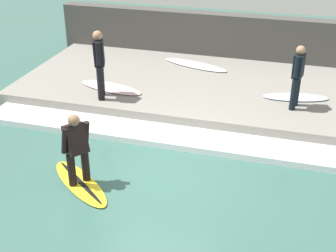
% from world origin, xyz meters
% --- Properties ---
extents(ground_plane, '(28.00, 28.00, 0.00)m').
position_xyz_m(ground_plane, '(0.00, 0.00, 0.00)').
color(ground_plane, '#386056').
extents(concrete_ledge, '(4.40, 9.83, 0.36)m').
position_xyz_m(concrete_ledge, '(4.17, 0.00, 0.18)').
color(concrete_ledge, gray).
rests_on(concrete_ledge, ground_plane).
extents(back_wall, '(0.50, 10.32, 1.65)m').
position_xyz_m(back_wall, '(6.62, 0.00, 0.82)').
color(back_wall, '#474442').
rests_on(back_wall, ground_plane).
extents(wave_foam_crest, '(0.91, 9.34, 0.15)m').
position_xyz_m(wave_foam_crest, '(1.51, 0.00, 0.07)').
color(wave_foam_crest, white).
rests_on(wave_foam_crest, ground_plane).
extents(surfboard_riding, '(1.58, 1.81, 0.07)m').
position_xyz_m(surfboard_riding, '(-0.68, 1.32, 0.03)').
color(surfboard_riding, yellow).
rests_on(surfboard_riding, ground_plane).
extents(surfer_riding, '(0.53, 0.53, 1.43)m').
position_xyz_m(surfer_riding, '(-0.68, 1.32, 0.86)').
color(surfer_riding, black).
rests_on(surfer_riding, surfboard_riding).
extents(surfer_waiting_near, '(0.51, 0.28, 1.54)m').
position_xyz_m(surfer_waiting_near, '(3.25, -2.44, 1.22)').
color(surfer_waiting_near, black).
rests_on(surfer_waiting_near, concrete_ledge).
extents(surfboard_waiting_near, '(0.83, 1.71, 0.06)m').
position_xyz_m(surfboard_waiting_near, '(3.81, -2.47, 0.39)').
color(surfboard_waiting_near, silver).
rests_on(surfboard_waiting_near, concrete_ledge).
extents(surfer_waiting_far, '(0.55, 0.38, 1.71)m').
position_xyz_m(surfer_waiting_far, '(2.53, 2.23, 1.32)').
color(surfer_waiting_far, black).
rests_on(surfer_waiting_far, concrete_ledge).
extents(surfboard_waiting_far, '(1.00, 1.95, 0.06)m').
position_xyz_m(surfboard_waiting_far, '(3.11, 2.22, 0.39)').
color(surfboard_waiting_far, beige).
rests_on(surfboard_waiting_far, concrete_ledge).
extents(surfboard_spare, '(1.11, 2.13, 0.06)m').
position_xyz_m(surfboard_spare, '(5.40, 0.48, 0.39)').
color(surfboard_spare, silver).
rests_on(surfboard_spare, concrete_ledge).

